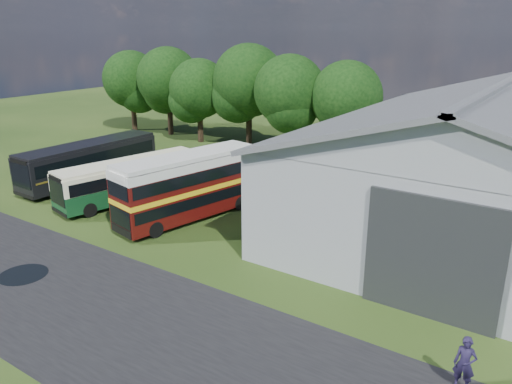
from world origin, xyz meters
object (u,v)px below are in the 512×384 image
Objects in this scene: bus_maroon_double at (189,187)px; bus_dark_single at (90,161)px; bus_green_single at (131,179)px; storage_shed at (495,154)px; visitor_a at (465,364)px.

bus_dark_single is at bearing -176.10° from bus_maroon_double.
bus_green_single is 1.07× the size of bus_maroon_double.
visitor_a is at bearing -82.04° from storage_shed.
storage_shed reaches higher than bus_dark_single.
bus_dark_single is at bearing 162.14° from visitor_a.
bus_green_single is (-20.29, -8.75, -2.72)m from storage_shed.
visitor_a is (28.02, -8.05, -0.65)m from bus_dark_single.
storage_shed is 13.30× the size of visitor_a.
storage_shed is 2.29× the size of bus_dark_single.
storage_shed reaches higher than bus_green_single.
bus_dark_single is at bearing -179.26° from bus_green_single.
visitor_a is at bearing -4.63° from bus_green_single.
bus_dark_single is at bearing -163.60° from storage_shed.
bus_maroon_double reaches higher than visitor_a.
bus_dark_single reaches higher than visitor_a.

